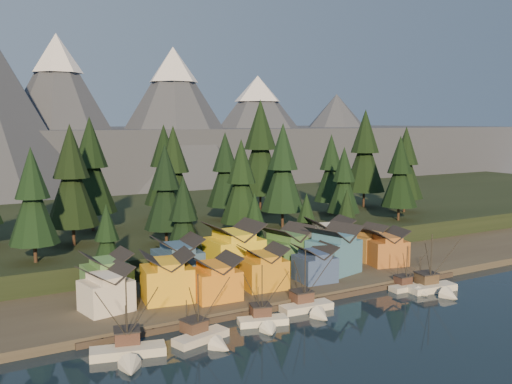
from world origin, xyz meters
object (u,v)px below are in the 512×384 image
boat_5 (411,282)px  boat_0 (128,343)px  boat_1 (205,328)px  house_back_0 (107,274)px  house_front_1 (167,275)px  boat_3 (310,299)px  house_back_1 (178,260)px  boat_2 (264,313)px  boat_6 (436,280)px  house_front_0 (106,288)px

boat_5 → boat_0: bearing=-173.7°
boat_1 → house_back_0: size_ratio=1.35×
house_front_1 → boat_0: bearing=-116.1°
boat_3 → house_back_0: boat_3 is taller
house_front_1 → house_back_1: house_back_1 is taller
boat_3 → boat_5: boat_3 is taller
boat_0 → boat_3: 34.04m
boat_2 → boat_3: 10.68m
boat_5 → boat_6: size_ratio=0.78×
boat_1 → boat_6: bearing=-14.2°
house_back_0 → house_front_1: bearing=-36.0°
boat_5 → house_back_1: 46.34m
boat_0 → boat_5: 58.79m
boat_5 → boat_2: bearing=-173.7°
boat_5 → house_back_1: house_back_1 is taller
boat_6 → house_front_0: (-60.28, 17.34, 3.05)m
boat_2 → house_back_1: bearing=118.4°
boat_5 → house_back_0: bearing=162.1°
boat_3 → house_back_1: bearing=129.4°
boat_5 → boat_6: bearing=-41.1°
boat_2 → boat_6: bearing=14.6°
boat_1 → boat_5: (46.71, 3.85, -0.37)m
boat_0 → house_back_1: (18.09, 25.69, 4.22)m
boat_3 → boat_6: (28.27, -2.97, 0.13)m
house_back_1 → boat_1: bearing=-99.4°
boat_0 → boat_5: bearing=18.1°
boat_3 → boat_2: bearing=-165.5°
boat_6 → boat_5: bearing=143.2°
boat_2 → house_back_0: (-19.54, 22.81, 3.81)m
boat_2 → house_back_0: house_back_0 is taller
house_front_0 → boat_3: bearing=-34.6°
boat_2 → house_back_1: house_back_1 is taller
boat_6 → house_back_0: bearing=164.7°
boat_5 → house_back_0: 58.72m
boat_2 → boat_3: boat_3 is taller
boat_0 → boat_1: boat_0 is taller
boat_3 → house_front_1: size_ratio=1.24×
boat_5 → boat_3: bearing=-176.6°
house_front_0 → boat_1: bearing=-70.9°
boat_5 → boat_1: bearing=-172.7°
boat_1 → boat_5: size_ratio=1.18×
house_front_1 → boat_5: bearing=-8.0°
boat_2 → boat_5: (35.31, 2.27, -0.31)m
boat_2 → boat_5: size_ratio=1.13×
boat_0 → house_front_0: 18.20m
boat_0 → boat_6: bearing=14.8°
boat_0 → house_back_1: 31.71m
house_back_1 → boat_0: bearing=-121.1°
boat_0 → house_front_0: bearing=98.4°
boat_6 → house_front_1: boat_6 is taller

